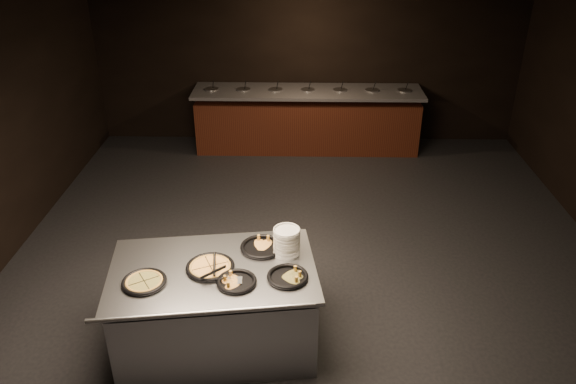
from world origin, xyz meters
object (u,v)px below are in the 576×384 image
serving_counter (216,309)px  pan_cheese_whole (210,267)px  pan_veggie_whole (144,282)px  plate_stack (287,242)px

serving_counter → pan_cheese_whole: bearing=165.3°
pan_veggie_whole → serving_counter: bearing=22.1°
serving_counter → pan_veggie_whole: pan_veggie_whole is taller
serving_counter → plate_stack: bearing=13.9°
serving_counter → pan_veggie_whole: (-0.55, -0.22, 0.47)m
pan_veggie_whole → pan_cheese_whole: (0.53, 0.23, 0.00)m
plate_stack → pan_veggie_whole: plate_stack is taller
plate_stack → pan_cheese_whole: plate_stack is taller
pan_cheese_whole → plate_stack: bearing=20.8°
pan_veggie_whole → pan_cheese_whole: size_ratio=0.88×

